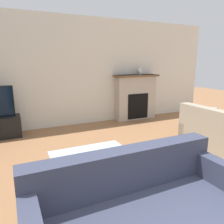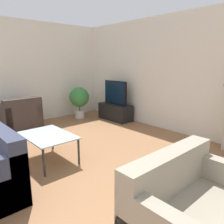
{
  "view_description": "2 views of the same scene",
  "coord_description": "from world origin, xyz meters",
  "px_view_note": "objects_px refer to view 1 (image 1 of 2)",
  "views": [
    {
      "loc": [
        -1.19,
        -0.43,
        1.6
      ],
      "look_at": [
        0.35,
        2.81,
        0.78
      ],
      "focal_mm": 35.0,
      "sensor_mm": 36.0,
      "label": 1
    },
    {
      "loc": [
        2.96,
        0.5,
        1.64
      ],
      "look_at": [
        0.48,
        2.73,
        0.87
      ],
      "focal_mm": 35.0,
      "sensor_mm": 36.0,
      "label": 2
    }
  ],
  "objects_px": {
    "coffee_table": "(92,158)",
    "couch_sectional": "(141,218)",
    "couch_loveseat": "(219,135)",
    "mantel_clock": "(140,71)"
  },
  "relations": [
    {
      "from": "coffee_table",
      "to": "couch_sectional",
      "type": "bearing_deg",
      "value": -87.67
    },
    {
      "from": "couch_sectional",
      "to": "couch_loveseat",
      "type": "height_order",
      "value": "same"
    },
    {
      "from": "coffee_table",
      "to": "mantel_clock",
      "type": "height_order",
      "value": "mantel_clock"
    },
    {
      "from": "couch_sectional",
      "to": "couch_loveseat",
      "type": "bearing_deg",
      "value": 26.28
    },
    {
      "from": "couch_sectional",
      "to": "coffee_table",
      "type": "height_order",
      "value": "couch_sectional"
    },
    {
      "from": "couch_loveseat",
      "to": "mantel_clock",
      "type": "relative_size",
      "value": 6.25
    },
    {
      "from": "couch_loveseat",
      "to": "coffee_table",
      "type": "xyz_separation_m",
      "value": [
        -2.55,
        -0.16,
        0.12
      ]
    },
    {
      "from": "couch_sectional",
      "to": "mantel_clock",
      "type": "relative_size",
      "value": 9.66
    },
    {
      "from": "mantel_clock",
      "to": "couch_loveseat",
      "type": "bearing_deg",
      "value": -88.64
    },
    {
      "from": "couch_sectional",
      "to": "couch_loveseat",
      "type": "distance_m",
      "value": 2.8
    }
  ]
}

